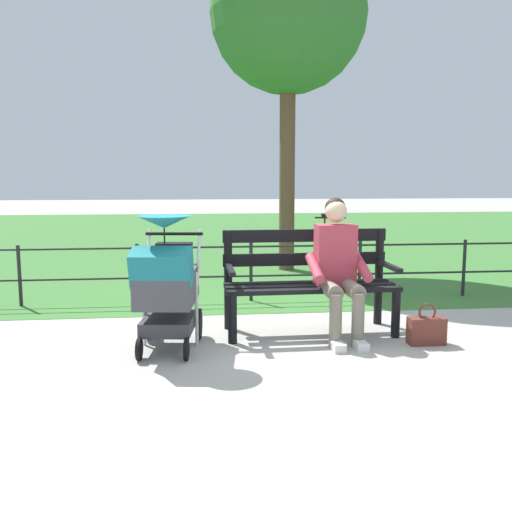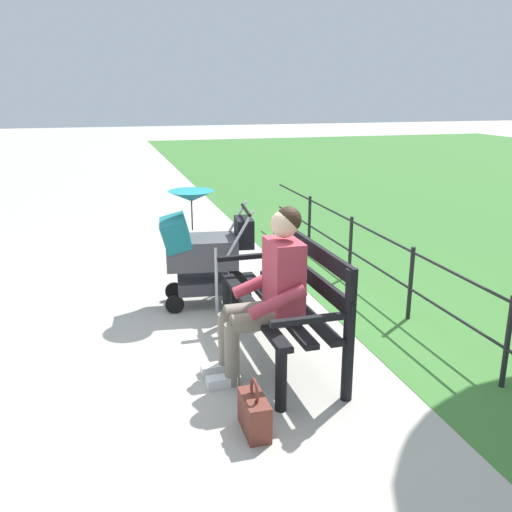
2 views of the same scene
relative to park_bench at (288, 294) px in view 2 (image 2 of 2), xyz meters
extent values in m
plane|color=#ADA89E|center=(0.42, 0.12, -0.53)|extent=(60.00, 60.00, 0.00)
cube|color=black|center=(0.00, -0.06, -0.08)|extent=(1.60, 0.13, 0.04)
cube|color=black|center=(0.00, 0.12, -0.08)|extent=(1.60, 0.13, 0.04)
cube|color=black|center=(-0.01, 0.30, -0.08)|extent=(1.60, 0.13, 0.04)
cube|color=black|center=(0.00, -0.16, 0.14)|extent=(1.60, 0.07, 0.12)
cube|color=black|center=(0.00, -0.16, 0.37)|extent=(1.60, 0.07, 0.12)
cylinder|color=black|center=(-0.76, 0.30, -0.30)|extent=(0.08, 0.08, 0.45)
cylinder|color=black|center=(-0.75, -0.18, -0.05)|extent=(0.08, 0.08, 0.95)
cube|color=black|center=(-0.75, 0.10, 0.10)|extent=(0.06, 0.56, 0.04)
cylinder|color=black|center=(0.74, 0.33, -0.30)|extent=(0.08, 0.08, 0.45)
cylinder|color=black|center=(0.75, -0.15, -0.05)|extent=(0.08, 0.08, 0.95)
cube|color=black|center=(0.75, 0.13, 0.10)|extent=(0.06, 0.56, 0.04)
cylinder|color=slate|center=(-0.33, 0.33, -0.06)|extent=(0.15, 0.40, 0.14)
cylinder|color=slate|center=(-0.13, 0.34, -0.06)|extent=(0.15, 0.40, 0.14)
cylinder|color=slate|center=(-0.33, 0.53, -0.29)|extent=(0.11, 0.11, 0.47)
cylinder|color=slate|center=(-0.13, 0.54, -0.29)|extent=(0.11, 0.11, 0.47)
cube|color=silver|center=(-0.33, 0.61, -0.49)|extent=(0.10, 0.22, 0.07)
cube|color=silver|center=(-0.13, 0.62, -0.49)|extent=(0.10, 0.22, 0.07)
cube|color=#B23847|center=(-0.22, 0.12, 0.22)|extent=(0.36, 0.23, 0.56)
cylinder|color=#B23847|center=(-0.45, 0.23, 0.12)|extent=(0.10, 0.43, 0.23)
cylinder|color=#B23847|center=(-0.01, 0.24, 0.12)|extent=(0.10, 0.43, 0.23)
sphere|color=beige|center=(-0.22, 0.12, 0.62)|extent=(0.20, 0.20, 0.20)
sphere|color=black|center=(-0.22, 0.09, 0.65)|extent=(0.19, 0.19, 0.19)
cylinder|color=black|center=(1.04, 0.16, -0.39)|extent=(0.06, 0.28, 0.28)
cylinder|color=black|center=(1.49, 0.11, -0.39)|extent=(0.06, 0.28, 0.28)
cylinder|color=black|center=(1.14, 0.75, -0.44)|extent=(0.05, 0.18, 0.18)
cylinder|color=black|center=(1.52, 0.71, -0.44)|extent=(0.05, 0.18, 0.18)
cube|color=#38383D|center=(1.30, 0.43, -0.31)|extent=(0.48, 0.56, 0.12)
cylinder|color=silver|center=(1.06, 0.36, -0.20)|extent=(0.03, 0.03, 0.65)
cylinder|color=silver|center=(1.51, 0.31, -0.20)|extent=(0.03, 0.03, 0.65)
cube|color=#47474C|center=(1.30, 0.45, 0.02)|extent=(0.53, 0.73, 0.28)
cube|color=#19727A|center=(1.33, 0.69, 0.22)|extent=(0.51, 0.36, 0.33)
cylinder|color=black|center=(1.25, 0.02, 0.42)|extent=(0.52, 0.09, 0.03)
cylinder|color=silver|center=(1.03, 0.14, 0.22)|extent=(0.06, 0.30, 0.49)
cylinder|color=silver|center=(1.49, 0.09, 0.22)|extent=(0.06, 0.30, 0.49)
cone|color=#19727A|center=(1.31, 0.53, 0.57)|extent=(0.49, 0.49, 0.10)
cylinder|color=black|center=(1.31, 0.53, 0.39)|extent=(0.01, 0.01, 0.30)
cube|color=black|center=(1.25, 0.04, 0.20)|extent=(0.34, 0.20, 0.28)
cube|color=brown|center=(-0.95, 0.54, -0.41)|extent=(0.32, 0.14, 0.24)
torus|color=brown|center=(-0.95, 0.54, -0.24)|extent=(0.16, 0.02, 0.16)
cylinder|color=black|center=(-0.90, -1.33, -0.18)|extent=(0.04, 0.04, 0.70)
cylinder|color=black|center=(0.42, -1.33, -0.18)|extent=(0.04, 0.04, 0.70)
cylinder|color=black|center=(1.73, -1.33, -0.18)|extent=(0.04, 0.04, 0.70)
cylinder|color=black|center=(3.05, -1.33, -0.18)|extent=(0.04, 0.04, 0.70)
cylinder|color=black|center=(0.42, -1.33, 0.12)|extent=(7.89, 0.02, 0.02)
cylinder|color=black|center=(0.42, -1.33, -0.23)|extent=(7.89, 0.02, 0.02)
camera|label=1|loc=(1.04, 5.11, 0.95)|focal=39.17mm
camera|label=2|loc=(-3.94, 1.35, 1.54)|focal=39.66mm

